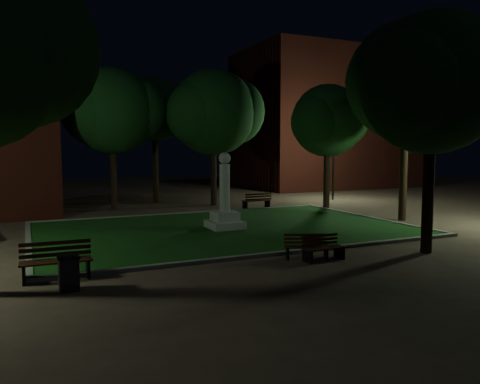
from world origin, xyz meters
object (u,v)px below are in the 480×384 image
object	(u,v)px
bench_near_right	(306,247)
bench_west_near	(56,262)
bench_far_side	(257,201)
monument	(225,207)
trash_bin	(69,273)
bench_near_left	(323,249)

from	to	relation	value
bench_near_right	bench_west_near	size ratio (longest dim) A/B	0.81
bench_west_near	bench_far_side	xyz separation A→B (m)	(11.30, 10.79, -0.03)
monument	bench_far_side	xyz separation A→B (m)	(4.37, 5.69, -0.53)
monument	trash_bin	size ratio (longest dim) A/B	3.76
monument	bench_far_side	bearing A→B (deg)	52.49
monument	bench_far_side	world-z (taller)	monument
bench_west_near	trash_bin	distance (m)	1.18
monument	bench_near_right	distance (m)	5.89
monument	bench_west_near	distance (m)	8.63
bench_near_right	trash_bin	distance (m)	7.05
bench_near_left	bench_near_right	bearing A→B (deg)	129.46
bench_far_side	trash_bin	xyz separation A→B (m)	(-11.09, -11.95, 0.00)
bench_far_side	trash_bin	distance (m)	16.30
bench_near_left	bench_near_right	distance (m)	0.51
bench_near_right	bench_west_near	distance (m)	7.29
monument	bench_west_near	size ratio (longest dim) A/B	1.78
monument	bench_far_side	size ratio (longest dim) A/B	1.93
bench_near_left	bench_far_side	size ratio (longest dim) A/B	0.85
bench_near_right	trash_bin	bearing A→B (deg)	-153.24
bench_near_left	bench_near_right	size ratio (longest dim) A/B	0.97
bench_near_left	bench_near_right	world-z (taller)	bench_near_left
monument	trash_bin	xyz separation A→B (m)	(-6.72, -6.26, -0.52)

